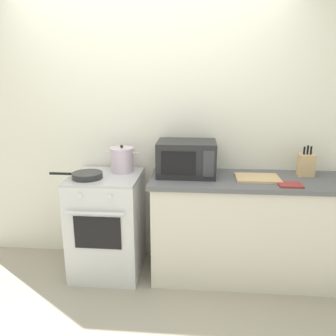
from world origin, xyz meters
TOP-DOWN VIEW (x-y plane):
  - ground_plane at (0.00, 0.00)m, footprint 10.00×10.00m
  - back_wall at (0.30, 0.97)m, footprint 4.40×0.10m
  - lower_cabinet_right at (0.90, 0.62)m, footprint 1.64×0.56m
  - countertop_right at (0.90, 0.62)m, footprint 1.70×0.60m
  - stove at (-0.35, 0.60)m, footprint 0.60×0.64m
  - stock_pot at (-0.23, 0.74)m, footprint 0.30×0.22m
  - frying_pan at (-0.48, 0.50)m, footprint 0.46×0.26m
  - microwave at (0.36, 0.68)m, footprint 0.50×0.37m
  - cutting_board at (0.96, 0.60)m, footprint 0.36×0.26m
  - knife_block at (1.39, 0.74)m, footprint 0.13×0.10m
  - oven_mitt at (1.18, 0.44)m, footprint 0.18×0.14m

SIDE VIEW (x-z plane):
  - ground_plane at x=0.00m, z-range 0.00..0.00m
  - lower_cabinet_right at x=0.90m, z-range 0.00..0.88m
  - stove at x=-0.35m, z-range 0.00..0.92m
  - countertop_right at x=0.90m, z-range 0.88..0.92m
  - oven_mitt at x=1.18m, z-range 0.92..0.94m
  - cutting_board at x=0.96m, z-range 0.92..0.94m
  - frying_pan at x=-0.48m, z-range 0.92..0.97m
  - knife_block at x=1.39m, z-range 0.88..1.15m
  - stock_pot at x=-0.23m, z-range 0.91..1.15m
  - microwave at x=0.36m, z-range 0.92..1.22m
  - back_wall at x=0.30m, z-range 0.00..2.50m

